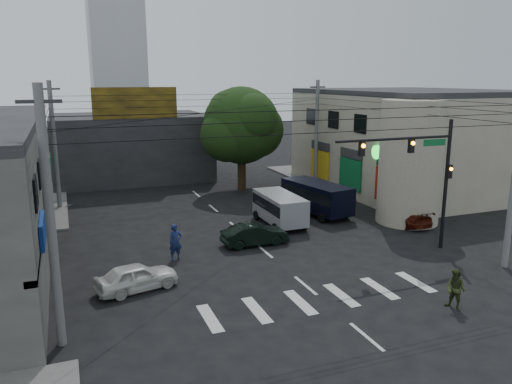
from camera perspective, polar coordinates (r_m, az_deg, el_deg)
ground at (r=25.99m, az=2.67°, el=-8.17°), size 160.00×160.00×0.00m
sidewalk_far_right at (r=49.75m, az=13.35°, el=1.81°), size 16.00×16.00×0.15m
building_right at (r=45.18m, az=17.19°, el=5.53°), size 14.00×18.00×8.00m
corner_column at (r=33.88m, az=17.21°, el=3.25°), size 4.00×4.00×8.00m
building_far at (r=48.92m, az=-14.16°, el=5.06°), size 14.00×10.00×6.00m
billboard at (r=43.70m, az=-13.64°, el=9.86°), size 7.00×0.30×2.60m
tower_distant at (r=93.55m, az=-15.92°, el=20.20°), size 9.00×9.00×44.00m
street_tree at (r=41.72m, az=-1.68°, el=7.57°), size 6.40×6.40×8.70m
traffic_gantry at (r=27.94m, az=18.51°, el=2.95°), size 7.10×0.35×7.20m
utility_pole_near_left at (r=18.29m, az=-22.43°, el=-3.11°), size 0.32×0.32×9.20m
utility_pole_far_left at (r=38.45m, az=-22.03°, el=4.88°), size 0.32×0.32×9.20m
utility_pole_far_right at (r=43.51m, az=6.92°, el=6.55°), size 0.32×0.32×9.20m
dark_sedan at (r=28.52m, az=-0.14°, el=-4.88°), size 1.33×3.81×1.26m
white_compact at (r=23.31m, az=-13.47°, el=-9.41°), size 3.18×4.37×1.26m
maroon_sedan at (r=34.01m, az=16.54°, el=-2.53°), size 1.84×4.24×1.21m
silver_minivan at (r=32.31m, az=2.71°, el=-2.05°), size 4.73×2.00×2.03m
navy_van at (r=35.05m, az=6.93°, el=-0.76°), size 6.39×4.23×2.23m
traffic_officer at (r=26.51m, az=-9.19°, el=-5.69°), size 0.86×0.70×1.93m
pedestrian_olive at (r=22.42m, az=21.87°, el=-10.30°), size 1.27×1.21×1.72m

